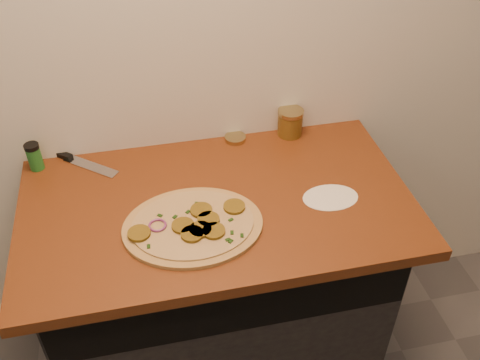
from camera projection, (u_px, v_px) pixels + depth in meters
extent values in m
cube|color=beige|center=(193.00, 17.00, 1.61)|extent=(4.00, 0.02, 2.70)
cube|color=black|center=(219.00, 290.00, 1.96)|extent=(1.10, 0.60, 0.86)
cube|color=brown|center=(217.00, 205.00, 1.66)|extent=(1.20, 0.70, 0.04)
cylinder|color=tan|center=(193.00, 226.00, 1.55)|extent=(0.41, 0.41, 0.01)
cylinder|color=beige|center=(193.00, 224.00, 1.54)|extent=(0.36, 0.36, 0.01)
cylinder|color=brown|center=(183.00, 226.00, 1.52)|extent=(0.07, 0.07, 0.01)
cylinder|color=brown|center=(208.00, 220.00, 1.54)|extent=(0.07, 0.07, 0.01)
cylinder|color=brown|center=(214.00, 231.00, 1.51)|extent=(0.07, 0.07, 0.01)
cylinder|color=brown|center=(139.00, 233.00, 1.50)|extent=(0.07, 0.07, 0.01)
cylinder|color=brown|center=(201.00, 210.00, 1.57)|extent=(0.07, 0.07, 0.01)
cylinder|color=brown|center=(234.00, 207.00, 1.59)|extent=(0.07, 0.07, 0.01)
cylinder|color=brown|center=(200.00, 230.00, 1.51)|extent=(0.07, 0.07, 0.01)
cylinder|color=brown|center=(192.00, 234.00, 1.50)|extent=(0.07, 0.07, 0.01)
torus|color=#762C67|center=(157.00, 225.00, 1.53)|extent=(0.05, 0.05, 0.01)
torus|color=#762C67|center=(206.00, 229.00, 1.51)|extent=(0.05, 0.05, 0.01)
cube|color=black|center=(214.00, 218.00, 1.55)|extent=(0.02, 0.02, 0.00)
cube|color=black|center=(231.00, 241.00, 1.48)|extent=(0.02, 0.02, 0.00)
cube|color=black|center=(175.00, 217.00, 1.56)|extent=(0.02, 0.02, 0.00)
cube|color=black|center=(242.00, 235.00, 1.50)|extent=(0.01, 0.02, 0.00)
cube|color=black|center=(188.00, 212.00, 1.57)|extent=(0.02, 0.02, 0.00)
cube|color=black|center=(160.00, 215.00, 1.56)|extent=(0.02, 0.02, 0.00)
cube|color=black|center=(196.00, 204.00, 1.60)|extent=(0.01, 0.02, 0.00)
cube|color=black|center=(188.00, 223.00, 1.53)|extent=(0.02, 0.01, 0.00)
cube|color=black|center=(228.00, 240.00, 1.48)|extent=(0.02, 0.01, 0.00)
cube|color=black|center=(231.00, 220.00, 1.55)|extent=(0.02, 0.01, 0.00)
cube|color=black|center=(232.00, 232.00, 1.51)|extent=(0.01, 0.02, 0.00)
cube|color=black|center=(149.00, 246.00, 1.46)|extent=(0.01, 0.02, 0.00)
cube|color=black|center=(215.00, 238.00, 1.49)|extent=(0.02, 0.02, 0.00)
cube|color=black|center=(204.00, 213.00, 1.57)|extent=(0.02, 0.01, 0.00)
cube|color=#B7BAC1|center=(91.00, 166.00, 1.77)|extent=(0.18, 0.16, 0.00)
cube|color=black|center=(58.00, 153.00, 1.82)|extent=(0.10, 0.09, 0.02)
cylinder|color=tan|center=(235.00, 138.00, 1.89)|extent=(0.08, 0.08, 0.02)
cylinder|color=maroon|center=(290.00, 124.00, 1.89)|extent=(0.09, 0.09, 0.08)
cylinder|color=tan|center=(291.00, 112.00, 1.86)|extent=(0.09, 0.09, 0.01)
cylinder|color=#206725|center=(35.00, 158.00, 1.74)|extent=(0.05, 0.05, 0.08)
cylinder|color=black|center=(31.00, 147.00, 1.71)|extent=(0.05, 0.05, 0.01)
cylinder|color=silver|center=(330.00, 197.00, 1.65)|extent=(0.18, 0.18, 0.00)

